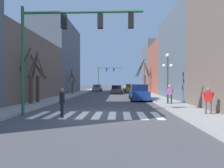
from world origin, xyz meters
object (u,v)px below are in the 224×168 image
object	(u,v)px
street_tree_left_near	(32,81)
car_parked_left_mid	(116,90)
street_tree_right_far	(144,76)
street_tree_right_mid	(72,83)
car_parked_right_near	(97,88)
pedestrian_on_right_sidewalk	(62,100)
street_tree_right_near	(37,80)
car_parked_left_far	(139,93)
pedestrian_waiting_at_curb	(208,98)
street_lamp_right_corner	(168,68)
car_driving_away_lane	(130,88)
traffic_signal_near	(66,34)
car_parked_left_near	(127,87)
traffic_signal_far	(105,73)
pedestrian_crossing_street	(170,92)

from	to	relation	value
street_tree_left_near	car_parked_left_mid	bearing A→B (deg)	66.02
street_tree_right_far	street_tree_right_mid	world-z (taller)	street_tree_right_far
car_parked_right_near	street_tree_right_mid	bearing A→B (deg)	166.56
pedestrian_on_right_sidewalk	street_tree_right_near	world-z (taller)	street_tree_right_near
car_parked_left_far	pedestrian_waiting_at_curb	size ratio (longest dim) A/B	3.07
street_lamp_right_corner	car_driving_away_lane	xyz separation A→B (m)	(-1.98, 21.65, -2.48)
traffic_signal_near	street_tree_right_near	bearing A→B (deg)	127.76
pedestrian_waiting_at_curb	street_tree_right_mid	size ratio (longest dim) A/B	0.37
street_lamp_right_corner	car_parked_right_near	bearing A→B (deg)	110.48
street_lamp_right_corner	car_parked_left_far	distance (m)	5.39
car_parked_left_mid	pedestrian_waiting_at_curb	world-z (taller)	pedestrian_waiting_at_curb
traffic_signal_near	car_parked_left_near	xyz separation A→B (m)	(5.39, 36.84, -4.06)
street_lamp_right_corner	pedestrian_waiting_at_curb	xyz separation A→B (m)	(0.88, -5.26, -2.19)
car_parked_right_near	pedestrian_on_right_sidewalk	xyz separation A→B (m)	(1.69, -30.57, 0.26)
street_tree_right_far	pedestrian_waiting_at_curb	bearing A→B (deg)	-88.57
street_tree_right_near	car_parked_left_far	bearing A→B (deg)	19.65
pedestrian_waiting_at_curb	street_tree_left_near	distance (m)	13.72
car_driving_away_lane	street_tree_right_mid	bearing A→B (deg)	130.04
car_driving_away_lane	car_parked_left_near	xyz separation A→B (m)	(-0.11, 9.93, 0.05)
car_parked_right_near	street_tree_left_near	world-z (taller)	street_tree_left_near
car_driving_away_lane	pedestrian_waiting_at_curb	distance (m)	27.05
street_tree_left_near	street_tree_right_near	distance (m)	1.32
car_parked_left_far	car_driving_away_lane	distance (m)	17.29
traffic_signal_far	street_tree_right_mid	world-z (taller)	traffic_signal_far
traffic_signal_near	street_tree_left_near	size ratio (longest dim) A/B	1.50
street_lamp_right_corner	pedestrian_waiting_at_curb	bearing A→B (deg)	-80.47
traffic_signal_near	car_parked_left_near	distance (m)	37.45
traffic_signal_far	pedestrian_on_right_sidewalk	world-z (taller)	traffic_signal_far
street_tree_right_near	car_parked_left_near	bearing A→B (deg)	71.96
traffic_signal_far	pedestrian_waiting_at_curb	size ratio (longest dim) A/B	4.44
car_parked_left_mid	car_driving_away_lane	bearing A→B (deg)	-24.89
car_parked_left_far	pedestrian_crossing_street	xyz separation A→B (m)	(2.16, -4.53, 0.30)
pedestrian_on_right_sidewalk	car_parked_left_far	bearing A→B (deg)	-57.02
street_lamp_right_corner	pedestrian_crossing_street	size ratio (longest dim) A/B	2.67
car_parked_left_mid	car_parked_left_far	bearing A→B (deg)	-166.82
street_lamp_right_corner	street_tree_right_mid	size ratio (longest dim) A/B	1.05
pedestrian_waiting_at_curb	car_parked_left_mid	bearing A→B (deg)	-65.35
car_parked_right_near	street_tree_right_near	distance (m)	24.26
pedestrian_waiting_at_curb	street_tree_right_near	bearing A→B (deg)	-15.05
street_tree_left_near	car_parked_right_near	bearing A→B (deg)	83.92
street_lamp_right_corner	pedestrian_crossing_street	world-z (taller)	street_lamp_right_corner
traffic_signal_near	street_tree_right_far	xyz separation A→B (m)	(7.80, 22.02, -1.76)
traffic_signal_far	pedestrian_crossing_street	bearing A→B (deg)	-76.49
traffic_signal_near	car_parked_left_mid	distance (m)	21.60
traffic_signal_near	street_tree_right_near	distance (m)	8.06
traffic_signal_near	street_tree_right_mid	world-z (taller)	traffic_signal_near
car_parked_left_mid	pedestrian_on_right_sidewalk	world-z (taller)	pedestrian_on_right_sidewalk
pedestrian_crossing_street	street_tree_left_near	bearing A→B (deg)	20.17
street_lamp_right_corner	street_tree_right_near	distance (m)	12.19
street_lamp_right_corner	street_tree_right_mid	bearing A→B (deg)	132.39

